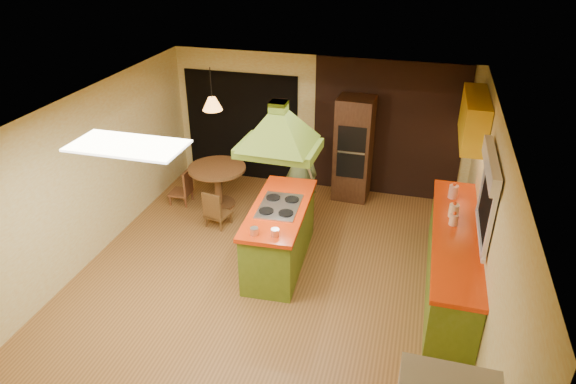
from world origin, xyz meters
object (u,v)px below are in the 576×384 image
(kitchen_island, at_px, (280,234))
(man, at_px, (298,173))
(dining_table, at_px, (218,179))
(canister_large, at_px, (453,192))
(wall_oven, at_px, (354,149))

(kitchen_island, xyz_separation_m, man, (-0.05, 1.30, 0.39))
(man, bearing_deg, kitchen_island, 98.96)
(dining_table, bearing_deg, canister_large, -5.90)
(man, height_order, canister_large, man)
(kitchen_island, bearing_deg, canister_large, 19.65)
(canister_large, bearing_deg, man, 172.67)
(kitchen_island, bearing_deg, wall_oven, 70.69)
(man, bearing_deg, dining_table, 3.21)
(wall_oven, xyz_separation_m, dining_table, (-2.24, -0.97, -0.42))
(kitchen_island, distance_m, dining_table, 2.08)
(kitchen_island, xyz_separation_m, canister_large, (2.38, 0.99, 0.54))
(kitchen_island, distance_m, canister_large, 2.64)
(wall_oven, height_order, dining_table, wall_oven)
(dining_table, height_order, canister_large, canister_large)
(kitchen_island, height_order, man, man)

